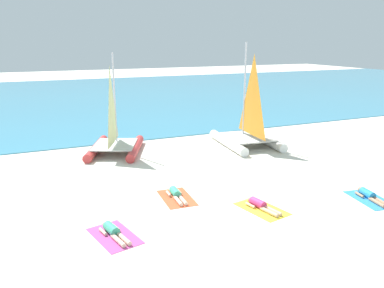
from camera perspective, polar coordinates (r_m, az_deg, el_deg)
ground_plane at (r=22.83m, az=-5.10°, el=0.13°), size 120.00×120.00×0.00m
ocean_water at (r=42.80m, az=-14.06°, el=6.73°), size 120.00×40.00×0.05m
sailboat_red at (r=20.97m, az=-11.22°, el=0.75°), size 3.89×4.67×5.21m
sailboat_white at (r=22.25m, az=8.12°, el=1.90°), size 3.17×4.61×5.72m
towel_leftmost at (r=12.51m, az=-11.27°, el=-13.05°), size 1.50×2.10×0.01m
sunbather_leftmost at (r=12.50m, az=-11.43°, el=-12.42°), size 0.74×1.56×0.30m
towel_center_left at (r=14.99m, az=-2.25°, el=-7.87°), size 1.21×1.96×0.01m
sunbather_center_left at (r=15.00m, az=-2.33°, el=-7.34°), size 0.57×1.57×0.30m
towel_center_right at (r=14.27m, az=10.15°, el=-9.32°), size 1.46×2.08×0.01m
sunbather_center_right at (r=14.27m, az=9.98°, el=-8.78°), size 0.71×1.56×0.30m
towel_rightmost at (r=16.31m, az=24.64°, el=-7.36°), size 1.39×2.05×0.01m
sunbather_rightmost at (r=16.31m, az=24.55°, el=-6.87°), size 0.65×1.57×0.30m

